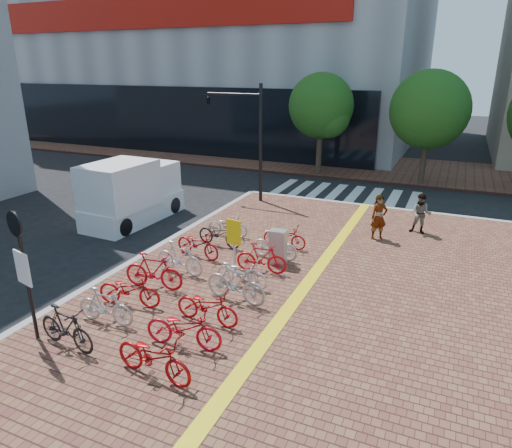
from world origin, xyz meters
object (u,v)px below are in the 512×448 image
at_px(bike_2, 129,290).
at_px(bike_12, 242,273).
at_px(box_truck, 131,193).
at_px(notice_sign, 22,261).
at_px(bike_5, 198,244).
at_px(pedestrian_a, 379,217).
at_px(traffic_light_pole, 236,120).
at_px(bike_9, 184,328).
at_px(utility_box, 278,247).
at_px(pedestrian_b, 421,214).
at_px(bike_10, 207,306).
at_px(bike_1, 105,306).
at_px(bike_6, 219,234).
at_px(bike_7, 228,226).
at_px(bike_3, 153,271).
at_px(bike_13, 261,258).
at_px(bike_0, 66,328).
at_px(bike_14, 275,245).
at_px(bike_8, 154,357).
at_px(bike_4, 179,258).
at_px(yellow_sign, 234,237).
at_px(bike_11, 236,283).
at_px(bike_15, 284,236).

relative_size(bike_2, bike_12, 1.08).
bearing_deg(box_truck, notice_sign, -66.15).
distance_m(bike_5, pedestrian_a, 6.89).
xyz_separation_m(bike_2, notice_sign, (-1.05, -2.26, 1.59)).
bearing_deg(traffic_light_pole, bike_9, -69.45).
relative_size(bike_2, utility_box, 1.53).
height_order(bike_12, pedestrian_b, pedestrian_b).
height_order(bike_2, bike_10, bike_2).
height_order(bike_1, bike_10, bike_1).
height_order(bike_6, notice_sign, notice_sign).
bearing_deg(bike_7, pedestrian_b, -67.98).
bearing_deg(bike_5, bike_6, 0.93).
height_order(bike_3, bike_12, bike_3).
relative_size(pedestrian_a, traffic_light_pole, 0.31).
height_order(bike_3, bike_13, bike_3).
relative_size(bike_0, bike_14, 1.05).
relative_size(bike_9, bike_10, 1.06).
bearing_deg(bike_8, utility_box, 2.80).
bearing_deg(bike_1, bike_4, -5.95).
xyz_separation_m(bike_0, traffic_light_pole, (-2.02, 13.17, 3.29)).
relative_size(bike_6, yellow_sign, 0.97).
bearing_deg(bike_4, bike_12, -86.00).
xyz_separation_m(bike_9, bike_10, (-0.03, 1.16, -0.03)).
relative_size(bike_4, bike_8, 0.90).
distance_m(bike_0, yellow_sign, 5.47).
xyz_separation_m(bike_7, pedestrian_a, (5.37, 2.07, 0.43)).
height_order(bike_12, yellow_sign, yellow_sign).
bearing_deg(bike_11, bike_8, -176.90).
xyz_separation_m(bike_11, bike_12, (-0.24, 0.92, -0.13)).
relative_size(bike_15, notice_sign, 0.50).
xyz_separation_m(bike_12, utility_box, (0.38, 1.99, 0.15)).
height_order(notice_sign, box_truck, notice_sign).
relative_size(utility_box, traffic_light_pole, 0.21).
bearing_deg(bike_3, utility_box, -47.89).
xyz_separation_m(bike_4, bike_11, (2.44, -0.93, 0.04)).
xyz_separation_m(bike_11, bike_15, (-0.17, 4.33, -0.13)).
xyz_separation_m(bike_7, utility_box, (2.72, -1.62, 0.16)).
relative_size(bike_1, pedestrian_b, 1.02).
bearing_deg(bike_14, pedestrian_b, -40.71).
relative_size(bike_0, notice_sign, 0.53).
xyz_separation_m(bike_0, bike_5, (0.03, 5.91, -0.05)).
bearing_deg(bike_11, bike_13, 7.56).
bearing_deg(pedestrian_b, box_truck, -161.62).
relative_size(bike_10, bike_11, 0.95).
bearing_deg(bike_6, pedestrian_a, -53.68).
bearing_deg(bike_14, bike_8, -178.14).
bearing_deg(pedestrian_b, yellow_sign, -124.19).
xyz_separation_m(bike_5, bike_7, (0.02, 2.22, -0.05)).
xyz_separation_m(bike_15, pedestrian_a, (2.95, 2.28, 0.43)).
distance_m(bike_15, box_truck, 7.28).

